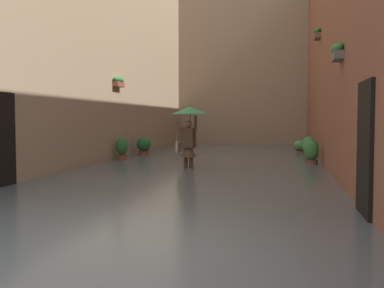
% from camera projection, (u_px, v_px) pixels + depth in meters
% --- Properties ---
extents(ground_plane, '(60.00, 60.00, 0.00)m').
position_uv_depth(ground_plane, '(213.00, 168.00, 14.91)').
color(ground_plane, slate).
extents(flood_water, '(7.88, 25.94, 0.19)m').
position_uv_depth(flood_water, '(213.00, 165.00, 14.91)').
color(flood_water, '#515B60').
rests_on(flood_water, ground_plane).
extents(building_facade_left, '(2.04, 23.94, 9.18)m').
position_uv_depth(building_facade_left, '(355.00, 23.00, 13.75)').
color(building_facade_left, brown).
rests_on(building_facade_left, ground_plane).
extents(building_facade_far, '(10.68, 1.80, 10.53)m').
position_uv_depth(building_facade_far, '(243.00, 55.00, 25.24)').
color(building_facade_far, gray).
rests_on(building_facade_far, ground_plane).
extents(person_wading, '(1.09, 1.09, 2.06)m').
position_uv_depth(person_wading, '(189.00, 124.00, 12.94)').
color(person_wading, '#4C4233').
rests_on(person_wading, ground_plane).
extents(potted_plant_far_left, '(0.49, 0.49, 0.99)m').
position_uv_depth(potted_plant_far_left, '(309.00, 148.00, 16.16)').
color(potted_plant_far_left, '#66605B').
rests_on(potted_plant_far_left, ground_plane).
extents(potted_plant_near_left, '(0.59, 0.59, 0.72)m').
position_uv_depth(potted_plant_near_left, '(301.00, 147.00, 19.13)').
color(potted_plant_near_left, brown).
rests_on(potted_plant_near_left, ground_plane).
extents(potted_plant_mid_left, '(0.47, 0.47, 0.96)m').
position_uv_depth(potted_plant_mid_left, '(311.00, 154.00, 14.16)').
color(potted_plant_mid_left, brown).
rests_on(potted_plant_mid_left, ground_plane).
extents(potted_plant_near_right, '(0.42, 0.42, 0.99)m').
position_uv_depth(potted_plant_near_right, '(122.00, 150.00, 15.67)').
color(potted_plant_near_right, brown).
rests_on(potted_plant_near_right, ground_plane).
extents(potted_plant_mid_right, '(0.56, 0.56, 0.92)m').
position_uv_depth(potted_plant_mid_right, '(144.00, 147.00, 17.57)').
color(potted_plant_mid_right, brown).
rests_on(potted_plant_mid_right, ground_plane).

